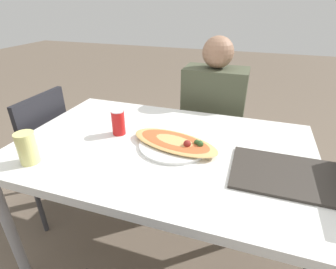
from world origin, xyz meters
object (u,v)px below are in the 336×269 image
at_px(dining_table, 162,156).
at_px(chair_far_seated, 214,126).
at_px(chair_side_left, 36,150).
at_px(person_seated, 213,109).
at_px(soda_can, 118,123).
at_px(pizza_main, 175,143).
at_px(drink_glass, 27,148).

relative_size(dining_table, chair_far_seated, 1.59).
relative_size(chair_side_left, person_seated, 0.75).
bearing_deg(chair_side_left, soda_can, -93.32).
xyz_separation_m(dining_table, person_seated, (0.13, 0.67, 0.01)).
xyz_separation_m(person_seated, pizza_main, (-0.07, -0.66, 0.07)).
bearing_deg(chair_far_seated, soda_can, 62.79).
xyz_separation_m(dining_table, drink_glass, (-0.48, -0.31, 0.13)).
bearing_deg(drink_glass, soda_can, 56.68).
height_order(person_seated, soda_can, person_seated).
bearing_deg(dining_table, soda_can, 170.67).
bearing_deg(chair_side_left, pizza_main, -94.31).
bearing_deg(soda_can, person_seated, 58.80).
bearing_deg(pizza_main, soda_can, 173.66).
bearing_deg(chair_far_seated, chair_side_left, 34.54).
relative_size(chair_far_seated, person_seated, 0.75).
xyz_separation_m(chair_side_left, soda_can, (0.64, -0.04, 0.30)).
relative_size(chair_far_seated, soda_can, 7.03).
bearing_deg(pizza_main, drink_glass, -149.43).
distance_m(chair_side_left, pizza_main, 0.99).
xyz_separation_m(chair_side_left, pizza_main, (0.95, -0.07, 0.26)).
xyz_separation_m(dining_table, pizza_main, (0.06, 0.01, 0.08)).
relative_size(dining_table, chair_side_left, 1.59).
height_order(person_seated, pizza_main, person_seated).
xyz_separation_m(person_seated, soda_can, (-0.38, -0.63, 0.12)).
distance_m(pizza_main, drink_glass, 0.63).
bearing_deg(chair_side_left, person_seated, -59.93).
distance_m(person_seated, pizza_main, 0.67).
xyz_separation_m(dining_table, chair_side_left, (-0.89, 0.08, -0.18)).
distance_m(chair_far_seated, chair_side_left, 1.24).
relative_size(chair_side_left, pizza_main, 1.87).
bearing_deg(chair_far_seated, dining_table, 80.43).
distance_m(chair_far_seated, pizza_main, 0.82).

